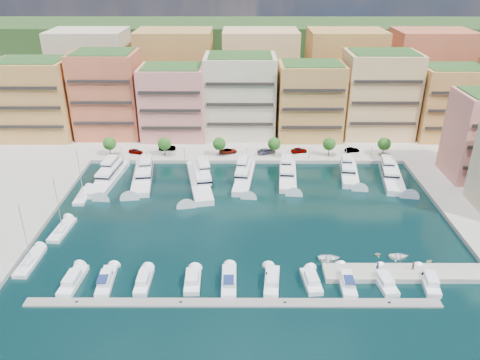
{
  "coord_description": "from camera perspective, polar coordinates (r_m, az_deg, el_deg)",
  "views": [
    {
      "loc": [
        -1.55,
        -93.41,
        54.43
      ],
      "look_at": [
        -1.87,
        6.72,
        6.0
      ],
      "focal_mm": 35.0,
      "sensor_mm": 36.0,
      "label": 1
    }
  ],
  "objects": [
    {
      "name": "cruiser_6",
      "position": [
        88.35,
        8.7,
        -12.12
      ],
      "size": [
        3.49,
        7.45,
        2.55
      ],
      "color": "white",
      "rests_on": "ground"
    },
    {
      "name": "apartment_5",
      "position": [
        157.0,
        16.54,
        9.95
      ],
      "size": [
        22.0,
        16.5,
        26.8
      ],
      "color": "#E5AB79",
      "rests_on": "north_quay"
    },
    {
      "name": "apartment_6",
      "position": [
        163.2,
        24.15,
        8.61
      ],
      "size": [
        20.0,
        15.5,
        22.8
      ],
      "color": "tan",
      "rests_on": "north_quay"
    },
    {
      "name": "apartment_3",
      "position": [
        150.97,
        0.01,
        10.2
      ],
      "size": [
        22.0,
        16.5,
        25.8
      ],
      "color": "beige",
      "rests_on": "north_quay"
    },
    {
      "name": "south_pontoon",
      "position": [
        83.58,
        -0.88,
        -14.83
      ],
      "size": [
        72.0,
        2.2,
        0.35
      ],
      "primitive_type": "cube",
      "color": "gray",
      "rests_on": "ground"
    },
    {
      "name": "tender_2",
      "position": [
        99.15,
        18.81,
        -8.79
      ],
      "size": [
        4.09,
        3.08,
        0.8
      ],
      "primitive_type": "imported",
      "rotation": [
        0.0,
        0.0,
        1.65
      ],
      "color": "white",
      "rests_on": "ground"
    },
    {
      "name": "finger_pier",
      "position": [
        95.17,
        19.88,
        -10.87
      ],
      "size": [
        32.0,
        5.0,
        2.0
      ],
      "primitive_type": "cube",
      "color": "#9E998E",
      "rests_on": "ground"
    },
    {
      "name": "sailboat_2",
      "position": [
        122.28,
        -18.59,
        -1.92
      ],
      "size": [
        2.93,
        9.15,
        13.2
      ],
      "color": "white",
      "rests_on": "ground"
    },
    {
      "name": "tender_0",
      "position": [
        95.03,
        10.8,
        -9.33
      ],
      "size": [
        4.5,
        3.31,
        0.91
      ],
      "primitive_type": "imported",
      "rotation": [
        0.0,
        0.0,
        1.61
      ],
      "color": "white",
      "rests_on": "ground"
    },
    {
      "name": "cruiser_8",
      "position": [
        91.23,
        17.16,
        -11.75
      ],
      "size": [
        3.66,
        8.33,
        2.55
      ],
      "color": "white",
      "rests_on": "ground"
    },
    {
      "name": "tree_4",
      "position": [
        138.67,
        10.82,
        4.34
      ],
      "size": [
        3.8,
        3.8,
        5.65
      ],
      "color": "#473323",
      "rests_on": "north_quay"
    },
    {
      "name": "backblock_3",
      "position": [
        175.61,
        12.5,
        12.58
      ],
      "size": [
        26.0,
        18.0,
        30.0
      ],
      "primitive_type": "cube",
      "color": "tan",
      "rests_on": "north_quay"
    },
    {
      "name": "backblock_1",
      "position": [
        173.36,
        -7.79,
        12.77
      ],
      "size": [
        26.0,
        18.0,
        30.0
      ],
      "primitive_type": "cube",
      "color": "tan",
      "rests_on": "north_quay"
    },
    {
      "name": "yacht_4",
      "position": [
        126.46,
        5.82,
        0.72
      ],
      "size": [
        5.88,
        18.61,
        7.3
      ],
      "color": "white",
      "rests_on": "ground"
    },
    {
      "name": "car_3",
      "position": [
        139.1,
        3.26,
        3.54
      ],
      "size": [
        6.08,
        4.35,
        1.64
      ],
      "primitive_type": "imported",
      "rotation": [
        0.0,
        0.0,
        1.98
      ],
      "color": "gray",
      "rests_on": "north_quay"
    },
    {
      "name": "apartment_0",
      "position": [
        162.51,
        -23.5,
        9.03
      ],
      "size": [
        22.0,
        16.5,
        24.8
      ],
      "color": "tan",
      "rests_on": "north_quay"
    },
    {
      "name": "lamppost_1",
      "position": [
        135.5,
        -6.82,
        3.69
      ],
      "size": [
        0.3,
        0.3,
        4.2
      ],
      "color": "black",
      "rests_on": "north_quay"
    },
    {
      "name": "sailboat_0",
      "position": [
        101.1,
        -24.22,
        -9.16
      ],
      "size": [
        3.01,
        9.8,
        13.2
      ],
      "color": "white",
      "rests_on": "ground"
    },
    {
      "name": "north_quay",
      "position": [
        164.67,
        0.72,
        6.51
      ],
      "size": [
        220.0,
        64.0,
        2.0
      ],
      "primitive_type": "cube",
      "color": "#9E998E",
      "rests_on": "ground"
    },
    {
      "name": "sailboat_1",
      "position": [
        109.24,
        -20.87,
        -5.78
      ],
      "size": [
        3.53,
        9.73,
        13.2
      ],
      "color": "white",
      "rests_on": "ground"
    },
    {
      "name": "person_1",
      "position": [
        94.74,
        20.32,
        -9.75
      ],
      "size": [
        0.86,
        0.68,
        1.73
      ],
      "primitive_type": "imported",
      "rotation": [
        0.0,
        0.0,
        3.11
      ],
      "color": "#4A322C",
      "rests_on": "finger_pier"
    },
    {
      "name": "cruiser_7",
      "position": [
        89.46,
        12.85,
        -11.98
      ],
      "size": [
        2.75,
        9.06,
        2.66
      ],
      "color": "white",
      "rests_on": "ground"
    },
    {
      "name": "tree_3",
      "position": [
        136.63,
        4.19,
        4.41
      ],
      "size": [
        3.8,
        3.8,
        5.65
      ],
      "color": "#473323",
      "rests_on": "north_quay"
    },
    {
      "name": "cruiser_0",
      "position": [
        92.68,
        -19.7,
        -11.52
      ],
      "size": [
        3.44,
        8.94,
        2.55
      ],
      "color": "white",
      "rests_on": "ground"
    },
    {
      "name": "car_5",
      "position": [
        143.91,
        13.49,
        3.58
      ],
      "size": [
        4.57,
        2.46,
        1.43
      ],
      "primitive_type": "imported",
      "rotation": [
        0.0,
        0.0,
        1.8
      ],
      "color": "gray",
      "rests_on": "north_quay"
    },
    {
      "name": "lamppost_2",
      "position": [
        134.5,
        0.83,
        3.71
      ],
      "size": [
        0.3,
        0.3,
        4.2
      ],
      "color": "black",
      "rests_on": "north_quay"
    },
    {
      "name": "yacht_0",
      "position": [
        129.54,
        -15.61,
        0.54
      ],
      "size": [
        6.63,
        21.48,
        7.3
      ],
      "color": "white",
      "rests_on": "ground"
    },
    {
      "name": "car_4",
      "position": [
        140.66,
        7.21,
        3.63
      ],
      "size": [
        5.11,
        3.05,
        1.63
      ],
      "primitive_type": "imported",
      "rotation": [
        0.0,
        0.0,
        1.82
      ],
      "color": "gray",
      "rests_on": "north_quay"
    },
    {
      "name": "backblock_4",
      "position": [
        184.21,
        21.86,
        11.97
      ],
      "size": [
        26.0,
        18.0,
        30.0
      ],
      "primitive_type": "cube",
      "color": "#DA6548",
      "rests_on": "north_quay"
    },
    {
      "name": "tree_0",
      "position": [
        141.61,
        -15.63,
        4.28
      ],
      "size": [
        3.8,
        3.8,
        5.65
      ],
      "color": "#473323",
      "rests_on": "north_quay"
    },
    {
      "name": "tender_1",
      "position": [
        98.58,
        16.43,
        -8.65
      ],
      "size": [
        1.46,
        1.27,
        0.75
      ],
      "primitive_type": "imported",
      "rotation": [
        0.0,
        0.0,
        1.59
      ],
      "color": "beige",
      "rests_on": "ground"
    },
    {
      "name": "yacht_1",
      "position": [
        127.62,
        -11.72,
        0.53
      ],
      "size": [
        7.19,
        21.04,
        7.3
      ],
      "color": "white",
      "rests_on": "ground"
    },
    {
      "name": "tree_2",
      "position": [
        136.44,
        -2.55,
        4.43
      ],
      "size": [
        3.8,
        3.8,
        5.65
      ],
      "color": "#473323",
      "rests_on": "north_quay"
    },
    {
      "name": "cruiser_3",
      "position": [
        87.87,
        -5.79,
        -12.17
      ],
      "size": [
        3.04,
        7.27,
        2.55
      ],
      "color": "white",
      "rests_on": "ground"
    },
    {
      "name": "cruiser_4",
      "position": [
        87.4,
        -1.36,
        -12.24
      ],
      "size": [
        2.73,
        9.12,
        2.66
      ],
      "color": "white",
      "rests_on": "ground"
    },
    {
      "name": "yacht_6",
      "position": [
        131.65,
        17.94,
        0.63
      ],
      "size": [
        7.68,
        19.94,
        7.3
      ],
      "color": "white",
      "rests_on": "ground"
    },
    {
      "name": "cruiser_5",
      "position": [
        87.58,
        3.91,
        -12.23
      ],
      "size": [
        3.43,
        8.88,
        2.55
      ],
      "color": "white",
      "rests_on": "ground"
    },
    {
      "name": "lamppost_0",
      "position": [
        138.84,
        -14.23,
        3.61
      ],
      "size": [
        0.3,
        0.3,
        4.2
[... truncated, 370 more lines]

